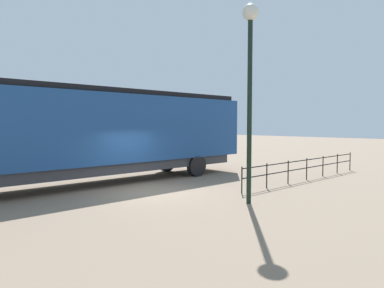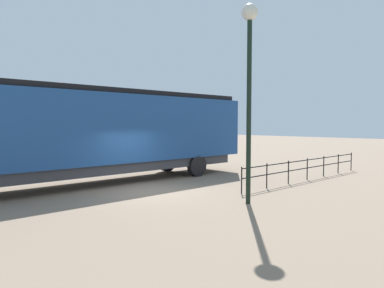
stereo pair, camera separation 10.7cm
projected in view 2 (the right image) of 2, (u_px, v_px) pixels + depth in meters
name	position (u px, v px, depth m)	size (l,w,h in m)	color
ground_plane	(151.00, 192.00, 13.93)	(120.00, 120.00, 0.00)	#84705B
locomotive	(100.00, 131.00, 15.63)	(2.80, 16.97, 4.26)	navy
lamp_post	(249.00, 61.00, 11.58)	(0.55, 0.55, 6.68)	black
platform_fence	(307.00, 166.00, 16.88)	(0.05, 9.96, 1.05)	black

